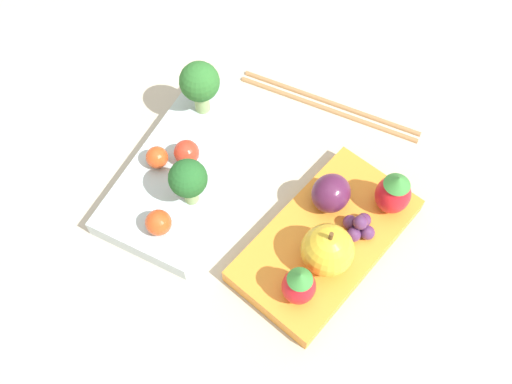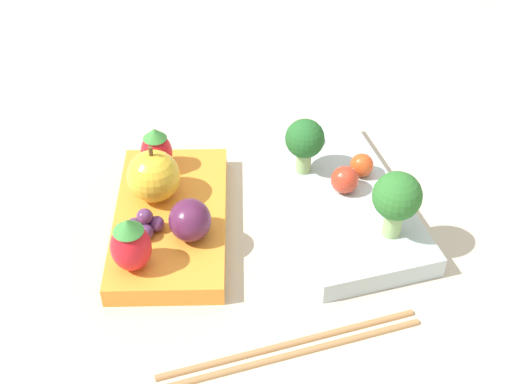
{
  "view_description": "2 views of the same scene",
  "coord_description": "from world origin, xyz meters",
  "px_view_note": "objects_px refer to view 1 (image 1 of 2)",
  "views": [
    {
      "loc": [
        -0.23,
        -0.16,
        0.5
      ],
      "look_at": [
        -0.01,
        0.0,
        0.03
      ],
      "focal_mm": 40.0,
      "sensor_mm": 36.0,
      "label": 1
    },
    {
      "loc": [
        0.48,
        -0.05,
        0.45
      ],
      "look_at": [
        -0.01,
        0.0,
        0.03
      ],
      "focal_mm": 50.0,
      "sensor_mm": 36.0,
      "label": 2
    }
  ],
  "objects_px": {
    "broccoli_floret_1": "(200,83)",
    "plum": "(331,193)",
    "cherry_tomato_0": "(158,223)",
    "strawberry_1": "(394,193)",
    "grape_cluster": "(359,226)",
    "bento_box_fruit": "(325,241)",
    "apple": "(327,250)",
    "chopsticks_pair": "(329,104)",
    "bento_box_savoury": "(192,167)",
    "broccoli_floret_0": "(188,180)",
    "strawberry_0": "(299,285)",
    "cherry_tomato_1": "(157,157)",
    "cherry_tomato_2": "(187,152)"
  },
  "relations": [
    {
      "from": "broccoli_floret_1",
      "to": "cherry_tomato_0",
      "type": "height_order",
      "value": "broccoli_floret_1"
    },
    {
      "from": "chopsticks_pair",
      "to": "broccoli_floret_1",
      "type": "bearing_deg",
      "value": 133.7
    },
    {
      "from": "bento_box_fruit",
      "to": "cherry_tomato_0",
      "type": "distance_m",
      "value": 0.16
    },
    {
      "from": "broccoli_floret_0",
      "to": "broccoli_floret_1",
      "type": "relative_size",
      "value": 0.88
    },
    {
      "from": "strawberry_1",
      "to": "grape_cluster",
      "type": "distance_m",
      "value": 0.05
    },
    {
      "from": "cherry_tomato_0",
      "to": "plum",
      "type": "relative_size",
      "value": 0.63
    },
    {
      "from": "cherry_tomato_0",
      "to": "chopsticks_pair",
      "type": "distance_m",
      "value": 0.24
    },
    {
      "from": "bento_box_fruit",
      "to": "apple",
      "type": "distance_m",
      "value": 0.04
    },
    {
      "from": "broccoli_floret_1",
      "to": "chopsticks_pair",
      "type": "distance_m",
      "value": 0.15
    },
    {
      "from": "broccoli_floret_1",
      "to": "chopsticks_pair",
      "type": "relative_size",
      "value": 0.3
    },
    {
      "from": "cherry_tomato_2",
      "to": "chopsticks_pair",
      "type": "xyz_separation_m",
      "value": [
        0.16,
        -0.07,
        -0.03
      ]
    },
    {
      "from": "broccoli_floret_0",
      "to": "grape_cluster",
      "type": "height_order",
      "value": "broccoli_floret_0"
    },
    {
      "from": "bento_box_savoury",
      "to": "grape_cluster",
      "type": "bearing_deg",
      "value": -79.96
    },
    {
      "from": "grape_cluster",
      "to": "apple",
      "type": "bearing_deg",
      "value": 168.94
    },
    {
      "from": "bento_box_savoury",
      "to": "grape_cluster",
      "type": "xyz_separation_m",
      "value": [
        0.03,
        -0.18,
        0.02
      ]
    },
    {
      "from": "apple",
      "to": "chopsticks_pair",
      "type": "height_order",
      "value": "apple"
    },
    {
      "from": "plum",
      "to": "grape_cluster",
      "type": "relative_size",
      "value": 1.21
    },
    {
      "from": "bento_box_fruit",
      "to": "broccoli_floret_0",
      "type": "relative_size",
      "value": 3.45
    },
    {
      "from": "bento_box_fruit",
      "to": "broccoli_floret_0",
      "type": "bearing_deg",
      "value": 108.31
    },
    {
      "from": "strawberry_1",
      "to": "strawberry_0",
      "type": "bearing_deg",
      "value": 170.38
    },
    {
      "from": "cherry_tomato_2",
      "to": "bento_box_savoury",
      "type": "bearing_deg",
      "value": -85.57
    },
    {
      "from": "strawberry_1",
      "to": "chopsticks_pair",
      "type": "relative_size",
      "value": 0.25
    },
    {
      "from": "cherry_tomato_2",
      "to": "chopsticks_pair",
      "type": "distance_m",
      "value": 0.18
    },
    {
      "from": "grape_cluster",
      "to": "broccoli_floret_0",
      "type": "bearing_deg",
      "value": 113.61
    },
    {
      "from": "cherry_tomato_2",
      "to": "plum",
      "type": "distance_m",
      "value": 0.15
    },
    {
      "from": "bento_box_fruit",
      "to": "cherry_tomato_2",
      "type": "relative_size",
      "value": 7.57
    },
    {
      "from": "cherry_tomato_0",
      "to": "grape_cluster",
      "type": "xyz_separation_m",
      "value": [
        0.11,
        -0.15,
        -0.0
      ]
    },
    {
      "from": "broccoli_floret_1",
      "to": "plum",
      "type": "distance_m",
      "value": 0.17
    },
    {
      "from": "broccoli_floret_0",
      "to": "cherry_tomato_1",
      "type": "xyz_separation_m",
      "value": [
        0.01,
        0.05,
        -0.02
      ]
    },
    {
      "from": "bento_box_savoury",
      "to": "cherry_tomato_0",
      "type": "bearing_deg",
      "value": -162.02
    },
    {
      "from": "strawberry_0",
      "to": "bento_box_savoury",
      "type": "bearing_deg",
      "value": 71.81
    },
    {
      "from": "bento_box_fruit",
      "to": "grape_cluster",
      "type": "height_order",
      "value": "grape_cluster"
    },
    {
      "from": "bento_box_fruit",
      "to": "chopsticks_pair",
      "type": "xyz_separation_m",
      "value": [
        0.15,
        0.09,
        -0.01
      ]
    },
    {
      "from": "bento_box_savoury",
      "to": "bento_box_fruit",
      "type": "distance_m",
      "value": 0.16
    },
    {
      "from": "apple",
      "to": "broccoli_floret_1",
      "type": "bearing_deg",
      "value": 69.91
    },
    {
      "from": "strawberry_0",
      "to": "strawberry_1",
      "type": "xyz_separation_m",
      "value": [
        0.13,
        -0.02,
        0.0
      ]
    },
    {
      "from": "plum",
      "to": "cherry_tomato_0",
      "type": "bearing_deg",
      "value": 135.99
    },
    {
      "from": "strawberry_1",
      "to": "cherry_tomato_1",
      "type": "bearing_deg",
      "value": 113.81
    },
    {
      "from": "strawberry_0",
      "to": "cherry_tomato_1",
      "type": "bearing_deg",
      "value": 80.12
    },
    {
      "from": "bento_box_fruit",
      "to": "chopsticks_pair",
      "type": "bearing_deg",
      "value": 30.63
    },
    {
      "from": "bento_box_savoury",
      "to": "cherry_tomato_1",
      "type": "distance_m",
      "value": 0.04
    },
    {
      "from": "broccoli_floret_1",
      "to": "grape_cluster",
      "type": "relative_size",
      "value": 1.94
    },
    {
      "from": "plum",
      "to": "strawberry_0",
      "type": "bearing_deg",
      "value": -164.26
    },
    {
      "from": "broccoli_floret_0",
      "to": "apple",
      "type": "bearing_deg",
      "value": -81.68
    },
    {
      "from": "strawberry_1",
      "to": "plum",
      "type": "relative_size",
      "value": 1.3
    },
    {
      "from": "cherry_tomato_2",
      "to": "strawberry_1",
      "type": "height_order",
      "value": "strawberry_1"
    },
    {
      "from": "bento_box_fruit",
      "to": "bento_box_savoury",
      "type": "bearing_deg",
      "value": 93.19
    },
    {
      "from": "cherry_tomato_2",
      "to": "cherry_tomato_1",
      "type": "bearing_deg",
      "value": 135.17
    },
    {
      "from": "bento_box_savoury",
      "to": "apple",
      "type": "xyz_separation_m",
      "value": [
        -0.01,
        -0.17,
        0.03
      ]
    },
    {
      "from": "grape_cluster",
      "to": "chopsticks_pair",
      "type": "bearing_deg",
      "value": 40.86
    }
  ]
}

